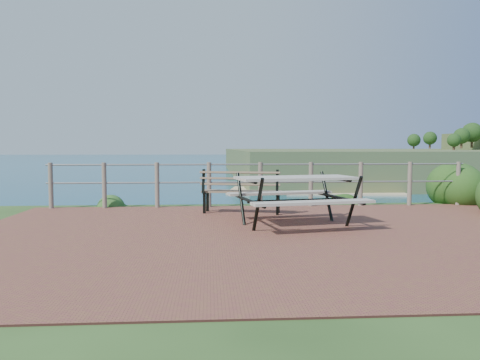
# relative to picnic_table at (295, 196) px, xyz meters

# --- Properties ---
(ground) EXTENTS (10.00, 7.00, 0.12)m
(ground) POSITION_rel_picnic_table_xyz_m (-0.32, -0.79, -0.53)
(ground) COLOR brown
(ground) RESTS_ON ground
(ocean) EXTENTS (1200.00, 1200.00, 0.00)m
(ocean) POSITION_rel_picnic_table_xyz_m (-0.32, 199.21, -0.53)
(ocean) COLOR #12576E
(ocean) RESTS_ON ground
(safety_railing) EXTENTS (9.40, 0.10, 1.00)m
(safety_railing) POSITION_rel_picnic_table_xyz_m (-0.32, 2.56, 0.04)
(safety_railing) COLOR #6B5B4C
(safety_railing) RESTS_ON ground
(picnic_table) EXTENTS (2.10, 1.70, 0.84)m
(picnic_table) POSITION_rel_picnic_table_xyz_m (0.00, 0.00, 0.00)
(picnic_table) COLOR #9E998E
(picnic_table) RESTS_ON ground
(park_bench) EXTENTS (1.65, 0.73, 0.90)m
(park_bench) POSITION_rel_picnic_table_xyz_m (-0.81, 1.56, 0.06)
(park_bench) COLOR brown
(park_bench) RESTS_ON ground
(shrub_right_edge) EXTENTS (1.17, 1.17, 1.67)m
(shrub_right_edge) POSITION_rel_picnic_table_xyz_m (4.34, 2.89, -0.53)
(shrub_right_edge) COLOR #224716
(shrub_right_edge) RESTS_ON ground
(shrub_lip_west) EXTENTS (0.69, 0.69, 0.39)m
(shrub_lip_west) POSITION_rel_picnic_table_xyz_m (-3.60, 3.13, -0.53)
(shrub_lip_west) COLOR #2C541F
(shrub_lip_west) RESTS_ON ground
(shrub_lip_east) EXTENTS (0.66, 0.66, 0.36)m
(shrub_lip_east) POSITION_rel_picnic_table_xyz_m (1.94, 3.51, -0.53)
(shrub_lip_east) COLOR #224716
(shrub_lip_east) RESTS_ON ground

